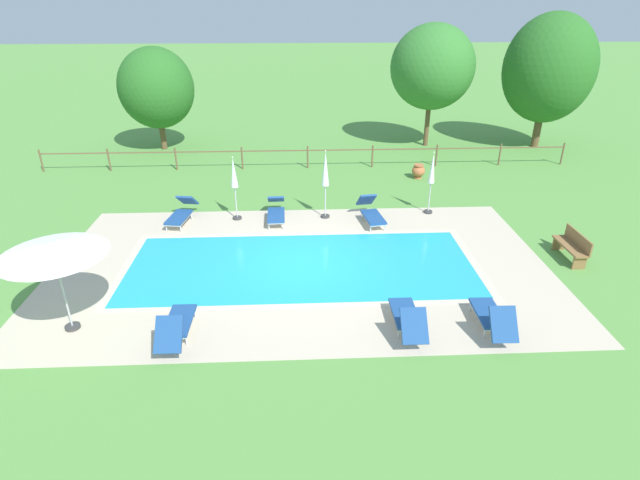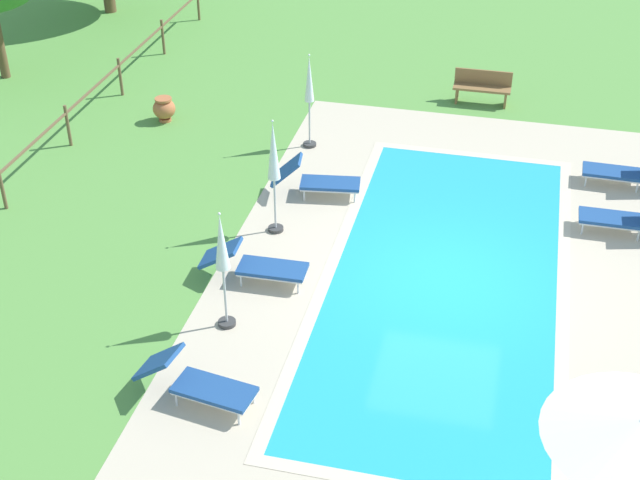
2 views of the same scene
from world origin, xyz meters
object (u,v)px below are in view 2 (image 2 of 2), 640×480
object	(u,v)px
sun_lounger_north_mid	(626,170)
patio_umbrella_closed_row_mid_west	(309,88)
sun_lounger_north_far	(317,180)
patio_umbrella_closed_row_centre	(274,159)
sun_lounger_north_near_steps	(257,265)
wooden_bench_lawn_side	(482,86)
patio_umbrella_closed_row_west	(222,252)
terracotta_urn_near_fence	(164,109)
sun_lounger_south_near_corner	(198,382)
sun_lounger_north_end	(626,217)

from	to	relation	value
sun_lounger_north_mid	patio_umbrella_closed_row_mid_west	distance (m)	7.41
sun_lounger_north_far	patio_umbrella_closed_row_centre	xyz separation A→B (m)	(-1.61, 0.50, 1.29)
sun_lounger_north_near_steps	wooden_bench_lawn_side	distance (m)	9.78
sun_lounger_north_mid	patio_umbrella_closed_row_west	world-z (taller)	patio_umbrella_closed_row_west
terracotta_urn_near_fence	patio_umbrella_closed_row_centre	bearing A→B (deg)	-136.36
sun_lounger_south_near_corner	sun_lounger_north_mid	bearing A→B (deg)	-38.17
patio_umbrella_closed_row_west	patio_umbrella_closed_row_mid_west	size ratio (longest dim) A/B	1.00
sun_lounger_south_near_corner	patio_umbrella_closed_row_centre	size ratio (longest dim) A/B	0.81
sun_lounger_north_mid	sun_lounger_north_end	world-z (taller)	sun_lounger_north_mid
patio_umbrella_closed_row_west	wooden_bench_lawn_side	bearing A→B (deg)	-18.72
sun_lounger_north_end	wooden_bench_lawn_side	distance (m)	6.72
patio_umbrella_closed_row_mid_west	terracotta_urn_near_fence	world-z (taller)	patio_umbrella_closed_row_mid_west
sun_lounger_north_end	wooden_bench_lawn_side	xyz separation A→B (m)	(5.79, 3.41, 0.08)
patio_umbrella_closed_row_west	patio_umbrella_closed_row_mid_west	xyz separation A→B (m)	(7.09, 0.24, -0.05)
sun_lounger_north_far	sun_lounger_south_near_corner	world-z (taller)	sun_lounger_north_far
patio_umbrella_closed_row_west	patio_umbrella_closed_row_centre	distance (m)	3.22
sun_lounger_north_end	sun_lounger_south_near_corner	world-z (taller)	sun_lounger_north_end
sun_lounger_south_near_corner	terracotta_urn_near_fence	size ratio (longest dim) A/B	3.27
sun_lounger_north_near_steps	sun_lounger_north_far	size ratio (longest dim) A/B	1.02
sun_lounger_north_near_steps	wooden_bench_lawn_side	bearing A→B (deg)	-20.61
sun_lounger_north_mid	patio_umbrella_closed_row_centre	xyz separation A→B (m)	(-3.62, 7.08, 1.28)
sun_lounger_north_mid	sun_lounger_south_near_corner	size ratio (longest dim) A/B	0.91
patio_umbrella_closed_row_west	patio_umbrella_closed_row_mid_west	bearing A→B (deg)	1.94
sun_lounger_north_mid	terracotta_urn_near_fence	size ratio (longest dim) A/B	2.99
sun_lounger_north_mid	sun_lounger_south_near_corner	bearing A→B (deg)	141.83
patio_umbrella_closed_row_west	sun_lounger_north_mid	bearing A→B (deg)	-46.01
sun_lounger_north_far	terracotta_urn_near_fence	size ratio (longest dim) A/B	3.19
terracotta_urn_near_fence	sun_lounger_north_end	bearing A→B (deg)	-104.07
sun_lounger_north_far	sun_lounger_north_end	bearing A→B (deg)	-90.33
sun_lounger_south_near_corner	sun_lounger_north_near_steps	bearing A→B (deg)	0.56
patio_umbrella_closed_row_west	terracotta_urn_near_fence	distance (m)	8.75
patio_umbrella_closed_row_centre	sun_lounger_south_near_corner	bearing A→B (deg)	-178.00
sun_lounger_north_mid	patio_umbrella_closed_row_west	xyz separation A→B (m)	(-6.84, 7.08, 1.17)
patio_umbrella_closed_row_west	wooden_bench_lawn_side	size ratio (longest dim) A/B	1.56
patio_umbrella_closed_row_mid_west	sun_lounger_south_near_corner	bearing A→B (deg)	-177.35
sun_lounger_north_far	sun_lounger_south_near_corner	bearing A→B (deg)	177.28
sun_lounger_north_end	sun_lounger_south_near_corner	size ratio (longest dim) A/B	0.93
sun_lounger_north_mid	terracotta_urn_near_fence	world-z (taller)	sun_lounger_north_mid
sun_lounger_north_end	patio_umbrella_closed_row_centre	distance (m)	7.29
sun_lounger_south_near_corner	terracotta_urn_near_fence	bearing A→B (deg)	24.54
wooden_bench_lawn_side	patio_umbrella_closed_row_west	bearing A→B (deg)	161.28
sun_lounger_north_far	patio_umbrella_closed_row_west	xyz separation A→B (m)	(-4.83, 0.50, 1.18)
sun_lounger_north_far	patio_umbrella_closed_row_centre	bearing A→B (deg)	162.72
patio_umbrella_closed_row_mid_west	patio_umbrella_closed_row_centre	size ratio (longest dim) A/B	0.93
patio_umbrella_closed_row_centre	sun_lounger_north_far	bearing A→B (deg)	-17.28
sun_lounger_south_near_corner	wooden_bench_lawn_side	bearing A→B (deg)	-15.22
sun_lounger_north_near_steps	patio_umbrella_closed_row_west	xyz separation A→B (m)	(-1.43, 0.14, 1.20)
sun_lounger_north_end	patio_umbrella_closed_row_mid_west	xyz separation A→B (m)	(2.30, 7.24, 1.12)
sun_lounger_north_end	patio_umbrella_closed_row_mid_west	world-z (taller)	patio_umbrella_closed_row_mid_west
sun_lounger_south_near_corner	patio_umbrella_closed_row_west	bearing A→B (deg)	5.22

